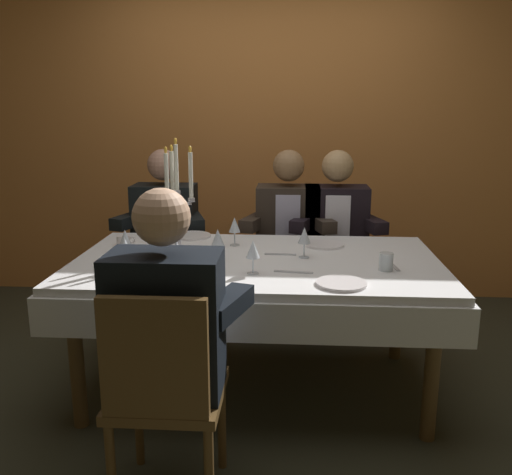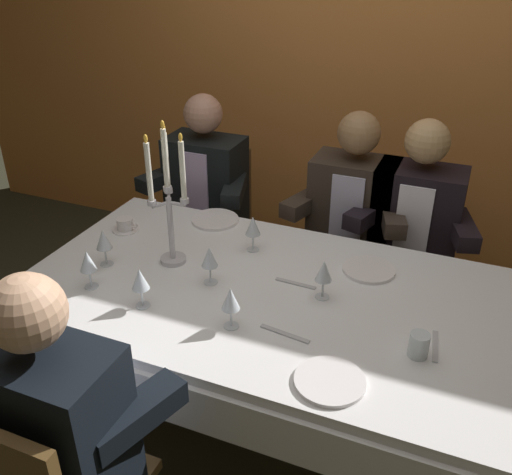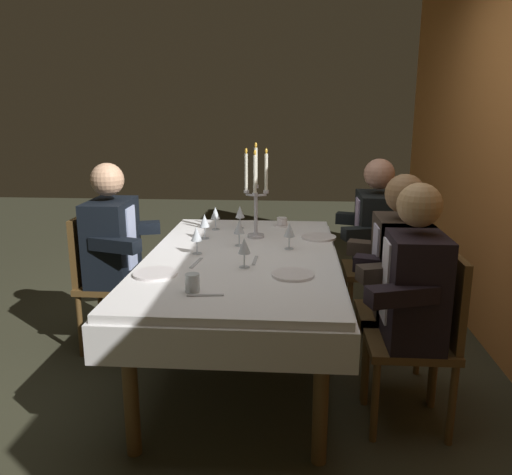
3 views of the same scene
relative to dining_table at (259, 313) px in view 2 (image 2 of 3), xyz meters
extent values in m
plane|color=#333324|center=(0.00, 0.00, -0.62)|extent=(12.00, 12.00, 0.00)
cube|color=#D37F3B|center=(0.00, 1.66, 0.73)|extent=(6.00, 0.12, 2.70)
cube|color=white|center=(0.00, 0.00, 0.10)|extent=(1.90, 1.10, 0.04)
cube|color=white|center=(0.00, 0.00, -0.01)|extent=(1.94, 1.14, 0.18)
cylinder|color=brown|center=(-0.83, -0.43, -0.27)|extent=(0.07, 0.07, 0.70)
cylinder|color=brown|center=(-0.83, 0.43, -0.27)|extent=(0.07, 0.07, 0.70)
cylinder|color=brown|center=(0.83, 0.43, -0.27)|extent=(0.07, 0.07, 0.70)
cylinder|color=silver|center=(-0.42, 0.05, 0.13)|extent=(0.11, 0.11, 0.02)
cylinder|color=silver|center=(-0.42, 0.05, 0.28)|extent=(0.02, 0.02, 0.28)
cylinder|color=silver|center=(-0.42, 0.05, 0.46)|extent=(0.04, 0.04, 0.02)
cylinder|color=white|center=(-0.42, 0.05, 0.59)|extent=(0.02, 0.02, 0.24)
ellipsoid|color=yellow|center=(-0.42, 0.05, 0.72)|extent=(0.02, 0.02, 0.03)
cylinder|color=silver|center=(-0.38, 0.05, 0.40)|extent=(0.07, 0.01, 0.01)
cylinder|color=silver|center=(-0.35, 0.05, 0.42)|extent=(0.04, 0.04, 0.02)
cylinder|color=white|center=(-0.35, 0.05, 0.55)|extent=(0.02, 0.02, 0.24)
ellipsoid|color=yellow|center=(-0.35, 0.05, 0.68)|extent=(0.02, 0.02, 0.03)
cylinder|color=silver|center=(-0.44, 0.08, 0.40)|extent=(0.05, 0.07, 0.01)
cylinder|color=silver|center=(-0.46, 0.12, 0.42)|extent=(0.04, 0.04, 0.02)
cylinder|color=white|center=(-0.46, 0.12, 0.55)|extent=(0.02, 0.02, 0.24)
ellipsoid|color=yellow|center=(-0.46, 0.12, 0.68)|extent=(0.02, 0.02, 0.03)
cylinder|color=silver|center=(-0.44, 0.02, 0.40)|extent=(0.05, 0.07, 0.01)
cylinder|color=silver|center=(-0.46, -0.01, 0.42)|extent=(0.04, 0.04, 0.02)
cylinder|color=white|center=(-0.46, -0.01, 0.55)|extent=(0.02, 0.02, 0.24)
ellipsoid|color=yellow|center=(-0.46, -0.01, 0.68)|extent=(0.02, 0.02, 0.03)
cylinder|color=white|center=(0.41, -0.41, 0.13)|extent=(0.23, 0.23, 0.01)
cylinder|color=white|center=(-0.43, 0.47, 0.13)|extent=(0.23, 0.23, 0.01)
cylinder|color=white|center=(0.37, 0.30, 0.13)|extent=(0.22, 0.22, 0.01)
cylinder|color=silver|center=(0.25, 0.04, 0.12)|extent=(0.06, 0.06, 0.00)
cylinder|color=silver|center=(0.25, 0.04, 0.16)|extent=(0.01, 0.01, 0.07)
cone|color=silver|center=(0.25, 0.04, 0.24)|extent=(0.07, 0.07, 0.08)
cylinder|color=silver|center=(-0.36, -0.28, 0.12)|extent=(0.06, 0.06, 0.00)
cylinder|color=silver|center=(-0.36, -0.28, 0.16)|extent=(0.01, 0.01, 0.07)
cone|color=silver|center=(-0.36, -0.28, 0.24)|extent=(0.07, 0.07, 0.08)
cylinder|color=silver|center=(-0.14, 0.27, 0.12)|extent=(0.06, 0.06, 0.00)
cylinder|color=silver|center=(-0.14, 0.27, 0.16)|extent=(0.01, 0.01, 0.07)
cone|color=silver|center=(-0.14, 0.27, 0.24)|extent=(0.07, 0.07, 0.08)
cylinder|color=maroon|center=(-0.14, 0.27, 0.22)|extent=(0.04, 0.04, 0.03)
cylinder|color=silver|center=(0.00, -0.27, 0.12)|extent=(0.06, 0.06, 0.00)
cylinder|color=silver|center=(0.00, -0.27, 0.16)|extent=(0.01, 0.01, 0.07)
cone|color=silver|center=(0.00, -0.27, 0.24)|extent=(0.07, 0.07, 0.08)
cylinder|color=maroon|center=(0.00, -0.27, 0.22)|extent=(0.04, 0.04, 0.03)
cylinder|color=silver|center=(-0.67, -0.08, 0.12)|extent=(0.06, 0.06, 0.00)
cylinder|color=silver|center=(-0.67, -0.08, 0.16)|extent=(0.01, 0.01, 0.07)
cone|color=silver|center=(-0.67, -0.08, 0.24)|extent=(0.07, 0.07, 0.08)
cylinder|color=maroon|center=(-0.67, -0.08, 0.22)|extent=(0.04, 0.04, 0.03)
cylinder|color=silver|center=(-0.20, -0.04, 0.12)|extent=(0.06, 0.06, 0.00)
cylinder|color=silver|center=(-0.20, -0.04, 0.16)|extent=(0.01, 0.01, 0.07)
cone|color=silver|center=(-0.20, -0.04, 0.24)|extent=(0.07, 0.07, 0.08)
cylinder|color=maroon|center=(-0.20, -0.04, 0.22)|extent=(0.04, 0.04, 0.03)
cylinder|color=silver|center=(-0.62, -0.25, 0.12)|extent=(0.06, 0.06, 0.00)
cylinder|color=silver|center=(-0.62, -0.25, 0.16)|extent=(0.01, 0.01, 0.07)
cone|color=silver|center=(-0.62, -0.25, 0.24)|extent=(0.07, 0.07, 0.08)
cylinder|color=silver|center=(0.64, -0.17, 0.16)|extent=(0.07, 0.07, 0.09)
cylinder|color=white|center=(-0.78, 0.22, 0.12)|extent=(0.12, 0.12, 0.01)
cylinder|color=white|center=(-0.78, 0.22, 0.15)|extent=(0.08, 0.08, 0.05)
torus|color=white|center=(-0.73, 0.22, 0.15)|extent=(0.04, 0.01, 0.04)
cube|color=#B7B7BC|center=(0.12, 0.09, 0.12)|extent=(0.17, 0.02, 0.01)
cube|color=#B7B7BC|center=(0.69, -0.10, 0.12)|extent=(0.04, 0.17, 0.01)
cube|color=#B7B7BC|center=(0.19, -0.23, 0.12)|extent=(0.19, 0.04, 0.01)
cylinder|color=brown|center=(-0.87, 0.70, -0.41)|extent=(0.04, 0.04, 0.42)
cylinder|color=brown|center=(-0.51, 0.70, -0.41)|extent=(0.04, 0.04, 0.42)
cylinder|color=brown|center=(-0.87, 1.06, -0.41)|extent=(0.04, 0.04, 0.42)
cylinder|color=brown|center=(-0.51, 1.06, -0.41)|extent=(0.04, 0.04, 0.42)
cube|color=brown|center=(-0.69, 0.88, -0.18)|extent=(0.42, 0.42, 0.04)
cube|color=brown|center=(-0.69, 1.07, 0.06)|extent=(0.38, 0.04, 0.44)
cube|color=black|center=(-0.69, 0.88, 0.11)|extent=(0.42, 0.26, 0.54)
cube|color=#BEA7D3|center=(-0.69, 0.75, 0.14)|extent=(0.16, 0.01, 0.40)
sphere|color=tan|center=(-0.69, 0.88, 0.51)|extent=(0.21, 0.21, 0.21)
cube|color=black|center=(-0.91, 0.78, 0.15)|extent=(0.19, 0.34, 0.08)
cube|color=black|center=(-0.47, 0.78, 0.15)|extent=(0.19, 0.34, 0.08)
cube|color=black|center=(-0.28, -0.88, 0.11)|extent=(0.42, 0.26, 0.54)
cube|color=#B4C4F0|center=(-0.28, -0.75, 0.14)|extent=(0.16, 0.01, 0.40)
sphere|color=tan|center=(-0.28, -0.88, 0.51)|extent=(0.21, 0.21, 0.21)
cube|color=black|center=(-0.06, -0.78, 0.15)|extent=(0.19, 0.34, 0.08)
cube|color=black|center=(-0.50, -0.78, 0.15)|extent=(0.19, 0.34, 0.08)
cylinder|color=brown|center=(-0.03, 0.70, -0.41)|extent=(0.04, 0.04, 0.42)
cylinder|color=brown|center=(0.33, 0.70, -0.41)|extent=(0.04, 0.04, 0.42)
cylinder|color=brown|center=(-0.03, 1.06, -0.41)|extent=(0.04, 0.04, 0.42)
cylinder|color=brown|center=(0.33, 1.06, -0.41)|extent=(0.04, 0.04, 0.42)
cube|color=brown|center=(0.15, 0.88, -0.18)|extent=(0.42, 0.42, 0.04)
cube|color=brown|center=(0.15, 1.07, 0.06)|extent=(0.38, 0.04, 0.44)
cube|color=#31271F|center=(0.15, 0.88, 0.11)|extent=(0.42, 0.26, 0.54)
cube|color=#B5B1CB|center=(0.15, 0.75, 0.14)|extent=(0.16, 0.01, 0.40)
sphere|color=#956C46|center=(0.15, 0.88, 0.51)|extent=(0.21, 0.21, 0.21)
cube|color=#31271F|center=(-0.07, 0.78, 0.15)|extent=(0.19, 0.34, 0.08)
cube|color=#31271F|center=(0.37, 0.78, 0.15)|extent=(0.19, 0.34, 0.08)
cylinder|color=brown|center=(0.30, 0.70, -0.41)|extent=(0.04, 0.04, 0.42)
cylinder|color=brown|center=(0.66, 0.70, -0.41)|extent=(0.04, 0.04, 0.42)
cylinder|color=brown|center=(0.30, 1.06, -0.41)|extent=(0.04, 0.04, 0.42)
cylinder|color=brown|center=(0.66, 1.06, -0.41)|extent=(0.04, 0.04, 0.42)
cube|color=brown|center=(0.48, 0.88, -0.18)|extent=(0.42, 0.42, 0.04)
cube|color=brown|center=(0.48, 1.07, 0.06)|extent=(0.38, 0.04, 0.44)
cube|color=black|center=(0.48, 0.88, 0.11)|extent=(0.42, 0.26, 0.54)
cube|color=white|center=(0.48, 0.75, 0.14)|extent=(0.16, 0.01, 0.40)
sphere|color=tan|center=(0.48, 0.88, 0.51)|extent=(0.21, 0.21, 0.21)
cube|color=black|center=(0.26, 0.78, 0.15)|extent=(0.19, 0.34, 0.08)
cube|color=black|center=(0.70, 0.78, 0.15)|extent=(0.19, 0.34, 0.08)
camera|label=1|loc=(0.18, -2.78, 0.90)|focal=38.69mm
camera|label=2|loc=(0.71, -1.74, 1.37)|focal=39.77mm
camera|label=3|loc=(2.88, 0.29, 0.95)|focal=36.13mm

